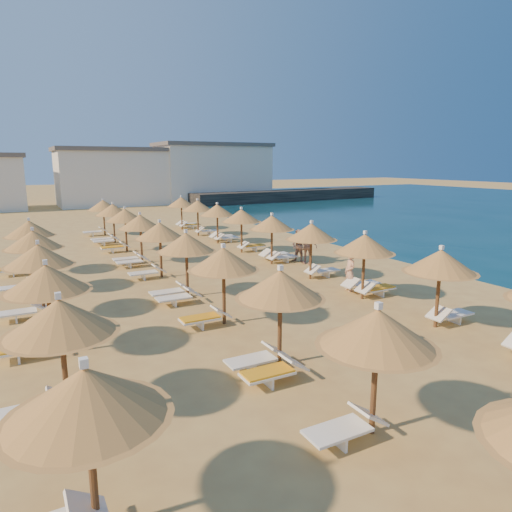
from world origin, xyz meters
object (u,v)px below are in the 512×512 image
parasol_row_west (186,244)px  beachgoer_b (299,246)px  beachgoer_c (307,247)px  jetty (289,195)px  beachgoer_a (350,272)px  parasol_row_east (311,233)px

parasol_row_west → beachgoer_b: (7.80, 3.42, -1.32)m
parasol_row_west → beachgoer_b: size_ratio=21.50×
parasol_row_west → beachgoer_c: bearing=19.7°
jetty → beachgoer_b: bearing=-124.8°
jetty → parasol_row_west: bearing=-130.6°
beachgoer_a → beachgoer_c: bearing=173.8°
beachgoer_b → beachgoer_c: size_ratio=0.97×
beachgoer_b → beachgoer_c: (0.15, -0.59, 0.03)m
parasol_row_west → beachgoer_a: bearing=-20.9°
jetty → beachgoer_a: beachgoer_a is taller
jetty → beachgoer_c: (-21.50, -35.80, 0.20)m
jetty → parasol_row_east: 45.13m
parasol_row_east → beachgoer_c: size_ratio=20.83×
parasol_row_west → beachgoer_c: size_ratio=20.83×
parasol_row_east → parasol_row_west: same height
beachgoer_b → jetty: bearing=120.1°
parasol_row_west → jetty: bearing=52.7°
jetty → parasol_row_west: (-29.44, -38.64, 1.49)m
jetty → beachgoer_b: beachgoer_b is taller
jetty → beachgoer_a: size_ratio=17.78×
parasol_row_east → beachgoer_a: size_ratio=23.35×
jetty → beachgoer_c: beachgoer_c is taller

